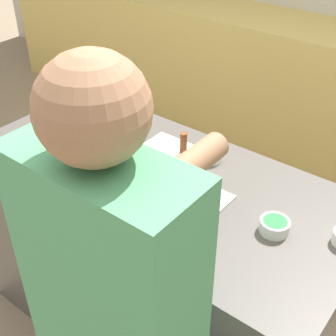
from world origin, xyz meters
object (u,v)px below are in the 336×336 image
object	(u,v)px
decorative_tree	(88,89)
candy_bowl_center_rear	(275,226)
gingerbread_house	(168,172)
candy_bowl_beside_tree	(209,153)
candy_bowl_front_corner	(90,136)
baking_tray	(168,195)
candy_bowl_near_tray_right	(134,119)

from	to	relation	value
decorative_tree	candy_bowl_center_rear	xyz separation A→B (m)	(1.02, -0.16, -0.13)
gingerbread_house	candy_bowl_center_rear	distance (m)	0.41
decorative_tree	candy_bowl_beside_tree	xyz separation A→B (m)	(0.61, 0.07, -0.13)
candy_bowl_center_rear	candy_bowl_beside_tree	size ratio (longest dim) A/B	0.82
decorative_tree	candy_bowl_front_corner	world-z (taller)	decorative_tree
baking_tray	candy_bowl_center_rear	xyz separation A→B (m)	(0.39, 0.07, 0.02)
decorative_tree	candy_bowl_beside_tree	world-z (taller)	decorative_tree
baking_tray	gingerbread_house	size ratio (longest dim) A/B	1.54
decorative_tree	candy_bowl_center_rear	world-z (taller)	decorative_tree
candy_bowl_center_rear	baking_tray	bearing A→B (deg)	-169.97
candy_bowl_near_tray_right	decorative_tree	bearing A→B (deg)	-148.47
gingerbread_house	candy_bowl_near_tray_right	world-z (taller)	gingerbread_house
decorative_tree	candy_bowl_near_tray_right	world-z (taller)	decorative_tree
candy_bowl_front_corner	candy_bowl_beside_tree	world-z (taller)	candy_bowl_beside_tree
gingerbread_house	candy_bowl_front_corner	bearing A→B (deg)	169.00
gingerbread_house	candy_bowl_center_rear	xyz separation A→B (m)	(0.39, 0.07, -0.08)
candy_bowl_center_rear	candy_bowl_front_corner	bearing A→B (deg)	178.21
candy_bowl_front_corner	candy_bowl_beside_tree	size ratio (longest dim) A/B	0.91
gingerbread_house	candy_bowl_front_corner	distance (m)	0.52
gingerbread_house	candy_bowl_near_tray_right	size ratio (longest dim) A/B	2.20
candy_bowl_near_tray_right	candy_bowl_beside_tree	size ratio (longest dim) A/B	0.98
baking_tray	candy_bowl_front_corner	distance (m)	0.51
baking_tray	candy_bowl_beside_tree	bearing A→B (deg)	94.35
candy_bowl_near_tray_right	candy_bowl_center_rear	distance (m)	0.89
candy_bowl_beside_tree	gingerbread_house	bearing A→B (deg)	-85.58
decorative_tree	gingerbread_house	bearing A→B (deg)	-19.83
gingerbread_house	candy_bowl_near_tray_right	bearing A→B (deg)	144.17
candy_bowl_center_rear	candy_bowl_near_tray_right	bearing A→B (deg)	162.89
baking_tray	candy_bowl_near_tray_right	xyz separation A→B (m)	(-0.46, 0.33, 0.02)
candy_bowl_beside_tree	candy_bowl_center_rear	bearing A→B (deg)	-29.12
candy_bowl_center_rear	decorative_tree	bearing A→B (deg)	171.23
baking_tray	candy_bowl_center_rear	distance (m)	0.40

